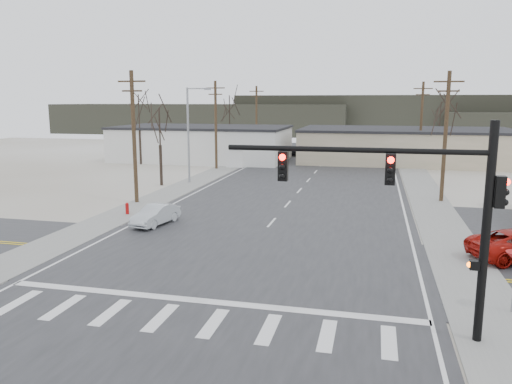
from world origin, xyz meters
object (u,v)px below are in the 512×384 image
traffic_signal_mast (424,199)px  sedan_crossing (156,215)px  car_far_b (298,150)px  fire_hydrant (127,208)px  car_far_a (345,154)px

traffic_signal_mast → sedan_crossing: 19.54m
sedan_crossing → car_far_b: bearing=97.2°
traffic_signal_mast → fire_hydrant: traffic_signal_mast is taller
traffic_signal_mast → car_far_a: 50.42m
traffic_signal_mast → fire_hydrant: size_ratio=10.29×
fire_hydrant → car_far_a: car_far_a is taller
sedan_crossing → fire_hydrant: bearing=155.4°
fire_hydrant → sedan_crossing: sedan_crossing is taller
traffic_signal_mast → car_far_a: (-5.37, 49.99, -3.81)m
traffic_signal_mast → car_far_b: (-12.39, 54.90, -3.91)m
traffic_signal_mast → car_far_b: size_ratio=2.14×
car_far_a → car_far_b: bearing=-19.4°
sedan_crossing → traffic_signal_mast: bearing=-28.1°
traffic_signal_mast → car_far_b: traffic_signal_mast is taller
traffic_signal_mast → fire_hydrant: 23.39m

